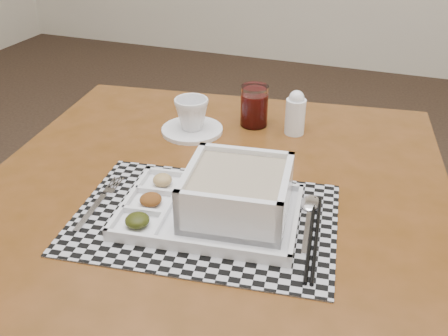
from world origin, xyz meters
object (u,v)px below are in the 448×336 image
Objects in this scene: dining_table at (214,212)px; creamer_bottle at (295,113)px; serving_tray at (229,199)px; cup at (192,114)px; juice_glass at (254,107)px.

creamer_bottle is at bearing 70.48° from dining_table.
creamer_bottle reaches higher than serving_tray.
juice_glass is at bearing 16.25° from cup.
cup reaches higher than dining_table.
dining_table is 3.06× the size of serving_tray.
dining_table is 0.27m from cup.
serving_tray is at bearing -75.05° from cup.
cup is 0.75× the size of creamer_bottle.
creamer_bottle is (0.24, 0.08, 0.00)m from cup.
dining_table is 0.33m from creamer_bottle.
juice_glass is at bearing 91.15° from dining_table.
dining_table is at bearing -109.52° from creamer_bottle.
cup is at bearing -144.91° from juice_glass.
juice_glass is 0.11m from creamer_bottle.
serving_tray is 0.39m from creamer_bottle.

